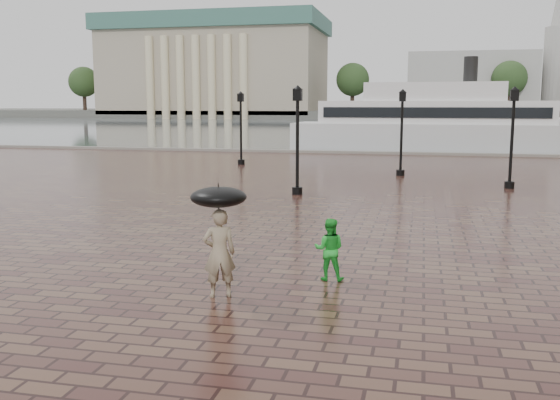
% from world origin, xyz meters
% --- Properties ---
extents(ground, '(300.00, 300.00, 0.00)m').
position_xyz_m(ground, '(0.00, 0.00, 0.00)').
color(ground, '#351B18').
rests_on(ground, ground).
extents(harbour_water, '(240.00, 240.00, 0.00)m').
position_xyz_m(harbour_water, '(0.00, 92.00, 0.00)').
color(harbour_water, '#475156').
rests_on(harbour_water, ground).
extents(quay_edge, '(80.00, 0.60, 0.30)m').
position_xyz_m(quay_edge, '(0.00, 32.00, 0.00)').
color(quay_edge, slate).
rests_on(quay_edge, ground).
extents(far_shore, '(300.00, 60.00, 2.00)m').
position_xyz_m(far_shore, '(0.00, 160.00, 1.00)').
color(far_shore, '#4C4C47').
rests_on(far_shore, ground).
extents(museum, '(57.00, 32.50, 26.00)m').
position_xyz_m(museum, '(-55.00, 144.61, 13.91)').
color(museum, gray).
rests_on(museum, ground).
extents(far_trees, '(188.00, 8.00, 13.50)m').
position_xyz_m(far_trees, '(0.00, 138.00, 9.42)').
color(far_trees, '#2D2119').
rests_on(far_trees, ground).
extents(street_lamps, '(21.44, 14.44, 4.40)m').
position_xyz_m(street_lamps, '(-1.60, 17.60, 2.33)').
color(street_lamps, black).
rests_on(street_lamps, ground).
extents(adult_pedestrian, '(0.76, 0.66, 1.77)m').
position_xyz_m(adult_pedestrian, '(-4.72, -4.21, 0.89)').
color(adult_pedestrian, gray).
rests_on(adult_pedestrian, ground).
extents(child_pedestrian, '(0.68, 0.54, 1.35)m').
position_xyz_m(child_pedestrian, '(-2.78, -2.53, 0.68)').
color(child_pedestrian, green).
rests_on(child_pedestrian, ground).
extents(ferry_near, '(22.95, 6.48, 7.45)m').
position_xyz_m(ferry_near, '(-0.10, 37.00, 2.24)').
color(ferry_near, silver).
rests_on(ferry_near, ground).
extents(umbrella, '(1.10, 1.10, 1.16)m').
position_xyz_m(umbrella, '(-4.72, -4.21, 2.00)').
color(umbrella, black).
rests_on(umbrella, ground).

